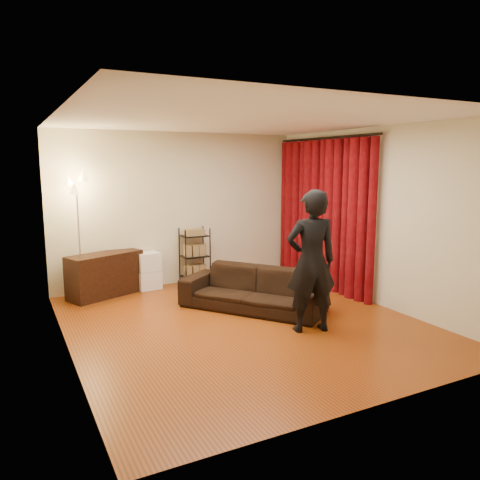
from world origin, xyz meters
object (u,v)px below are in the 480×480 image
person (311,261)px  floor_lamp (79,239)px  wire_shelf (195,256)px  media_cabinet (105,275)px  storage_boxes (148,271)px  sofa (253,289)px

person → floor_lamp: bearing=-34.8°
floor_lamp → wire_shelf: bearing=4.2°
wire_shelf → floor_lamp: bearing=176.3°
media_cabinet → floor_lamp: (-0.39, -0.09, 0.64)m
person → media_cabinet: (-2.04, 2.86, -0.56)m
person → floor_lamp: floor_lamp is taller
media_cabinet → storage_boxes: bearing=-16.8°
storage_boxes → wire_shelf: size_ratio=0.63×
wire_shelf → floor_lamp: floor_lamp is taller
sofa → media_cabinet: (-1.81, 1.73, 0.05)m
storage_boxes → floor_lamp: size_ratio=0.33×
sofa → floor_lamp: 2.83m
storage_boxes → floor_lamp: floor_lamp is taller
sofa → person: person is taller
floor_lamp → media_cabinet: bearing=13.6°
wire_shelf → floor_lamp: size_ratio=0.51×
wire_shelf → floor_lamp: (-1.98, -0.14, 0.48)m
person → wire_shelf: size_ratio=1.80×
media_cabinet → storage_boxes: (0.75, 0.08, -0.03)m
sofa → wire_shelf: bearing=149.8°
storage_boxes → floor_lamp: (-1.14, -0.18, 0.67)m
sofa → media_cabinet: size_ratio=1.74×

